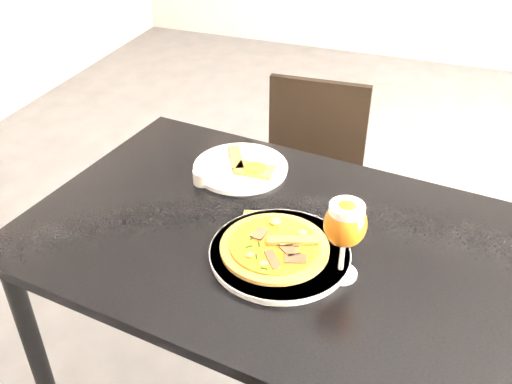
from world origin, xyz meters
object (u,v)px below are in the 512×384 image
at_px(dining_table, 270,260).
at_px(pizza, 275,246).
at_px(chair_far, 308,186).
at_px(beer_glass, 345,225).

relative_size(dining_table, pizza, 5.09).
relative_size(dining_table, chair_far, 1.56).
xyz_separation_m(chair_far, beer_glass, (0.27, -0.76, 0.44)).
bearing_deg(chair_far, dining_table, -86.27).
bearing_deg(beer_glass, pizza, 175.09).
xyz_separation_m(chair_far, pizza, (0.12, -0.74, 0.32)).
bearing_deg(beer_glass, chair_far, 109.90).
height_order(pizza, beer_glass, beer_glass).
bearing_deg(pizza, dining_table, 116.34).
bearing_deg(pizza, beer_glass, -4.91).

